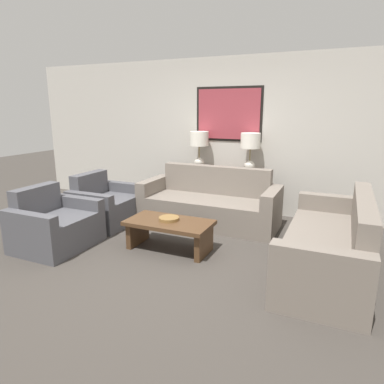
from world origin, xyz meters
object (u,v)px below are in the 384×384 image
object	(u,v)px
console_table	(223,192)
table_lamp_right	(250,146)
decorative_bowl	(169,219)
coffee_table	(169,229)
couch_by_side	(330,246)
couch_by_back_wall	(210,205)
armchair_near_camera	(55,226)
armchair_near_back_wall	(105,206)
table_lamp_left	(199,143)

from	to	relation	value
console_table	table_lamp_right	distance (m)	0.94
console_table	decorative_bowl	world-z (taller)	console_table
coffee_table	couch_by_side	bearing A→B (deg)	5.46
couch_by_side	coffee_table	bearing A→B (deg)	-174.54
couch_by_back_wall	coffee_table	bearing A→B (deg)	-94.32
decorative_bowl	armchair_near_camera	world-z (taller)	armchair_near_camera
table_lamp_right	armchair_near_back_wall	bearing A→B (deg)	-146.45
couch_by_back_wall	armchair_near_camera	distance (m)	2.30
table_lamp_right	decorative_bowl	xyz separation A→B (m)	(-0.56, -1.82, -0.79)
console_table	table_lamp_left	world-z (taller)	table_lamp_left
console_table	table_lamp_left	size ratio (longest dim) A/B	2.09
table_lamp_left	decorative_bowl	distance (m)	2.02
table_lamp_right	coffee_table	bearing A→B (deg)	-106.53
couch_by_back_wall	armchair_near_back_wall	size ratio (longest dim) A/B	2.21
coffee_table	couch_by_back_wall	bearing A→B (deg)	85.68
console_table	table_lamp_left	bearing A→B (deg)	-180.00
couch_by_side	decorative_bowl	distance (m)	1.96
table_lamp_right	couch_by_side	bearing A→B (deg)	-50.14
armchair_near_camera	decorative_bowl	bearing A→B (deg)	21.30
armchair_near_camera	armchair_near_back_wall	bearing A→B (deg)	90.00
decorative_bowl	armchair_near_back_wall	size ratio (longest dim) A/B	0.27
console_table	coffee_table	size ratio (longest dim) A/B	1.24
console_table	table_lamp_left	xyz separation A→B (m)	(-0.46, -0.00, 0.83)
console_table	armchair_near_camera	size ratio (longest dim) A/B	1.40
armchair_near_back_wall	armchair_near_camera	bearing A→B (deg)	-90.00
table_lamp_left	coffee_table	distance (m)	2.09
coffee_table	armchair_near_camera	world-z (taller)	armchair_near_camera
armchair_near_camera	table_lamp_right	bearing A→B (deg)	50.16
console_table	armchair_near_back_wall	size ratio (longest dim) A/B	1.40
table_lamp_left	armchair_near_back_wall	bearing A→B (deg)	-129.09
couch_by_side	couch_by_back_wall	bearing A→B (deg)	151.16
table_lamp_left	couch_by_side	size ratio (longest dim) A/B	0.30
table_lamp_left	coffee_table	bearing A→B (deg)	-78.77
console_table	decorative_bowl	distance (m)	1.82
couch_by_back_wall	armchair_near_back_wall	distance (m)	1.66
coffee_table	table_lamp_right	bearing A→B (deg)	73.47
table_lamp_left	armchair_near_back_wall	world-z (taller)	table_lamp_left
table_lamp_right	armchair_near_camera	size ratio (longest dim) A/B	0.67
coffee_table	decorative_bowl	distance (m)	0.13
couch_by_side	armchair_near_back_wall	size ratio (longest dim) A/B	2.21
couch_by_side	decorative_bowl	bearing A→B (deg)	-175.23
decorative_bowl	armchair_near_camera	distance (m)	1.53
decorative_bowl	armchair_near_back_wall	xyz separation A→B (m)	(-1.42, 0.51, -0.13)
console_table	couch_by_side	world-z (taller)	couch_by_side
decorative_bowl	armchair_near_back_wall	bearing A→B (deg)	160.27
couch_by_side	coffee_table	xyz separation A→B (m)	(-1.93, -0.18, -0.02)
console_table	couch_by_back_wall	size ratio (longest dim) A/B	0.63
console_table	armchair_near_back_wall	xyz separation A→B (m)	(-1.52, -1.31, -0.09)
couch_by_back_wall	coffee_table	size ratio (longest dim) A/B	1.97
console_table	couch_by_back_wall	world-z (taller)	couch_by_back_wall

